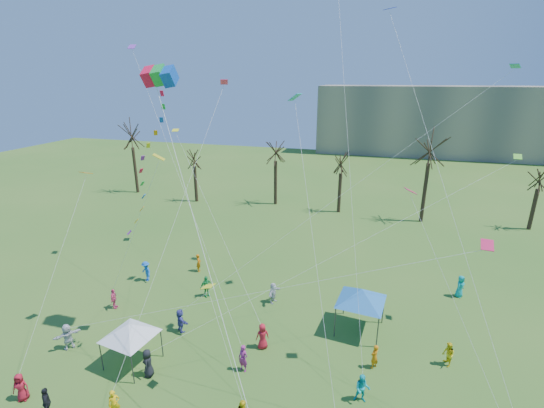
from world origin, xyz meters
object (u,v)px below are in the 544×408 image
(distant_building, at_px, (456,121))
(canopy_tent_white, at_px, (129,330))
(canopy_tent_blue, at_px, (361,295))
(big_box_kite, at_px, (151,169))

(distant_building, distance_m, canopy_tent_white, 83.12)
(canopy_tent_white, relative_size, canopy_tent_blue, 0.87)
(big_box_kite, bearing_deg, distant_building, 69.38)
(canopy_tent_white, xyz_separation_m, canopy_tent_blue, (13.17, 7.11, 0.33))
(distant_building, height_order, canopy_tent_white, distant_building)
(distant_building, height_order, big_box_kite, big_box_kite)
(canopy_tent_white, height_order, canopy_tent_blue, canopy_tent_blue)
(distant_building, height_order, canopy_tent_blue, distant_building)
(canopy_tent_white, bearing_deg, big_box_kite, 58.76)
(distant_building, xyz_separation_m, canopy_tent_white, (-29.63, -77.49, -5.09))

